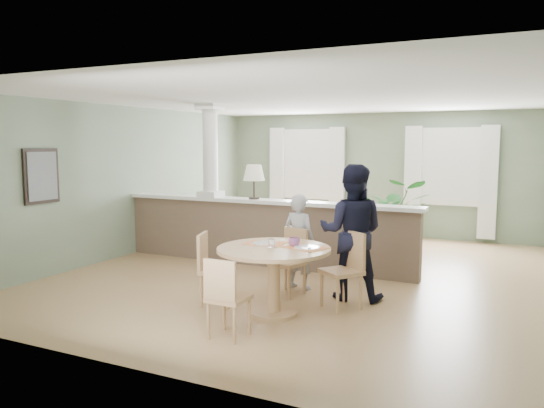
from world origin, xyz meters
The scene contains 12 objects.
ground centered at (0.00, 0.00, 0.00)m, with size 8.00×8.00×0.00m, color tan.
room_shell centered at (-0.03, 0.63, 1.81)m, with size 7.02×8.02×2.71m.
pony_wall centered at (-0.99, 0.20, 0.71)m, with size 5.32×0.38×2.70m.
sofa centered at (-0.94, 1.75, 0.41)m, with size 2.80×1.10×0.82m, color #9A6C54.
houseplant centered at (0.86, 2.25, 0.70)m, with size 1.26×1.09×1.40m, color #2C6E2D.
dining_table centered at (0.40, -2.05, 0.65)m, with size 1.34×1.34×0.92m.
chair_far_boy centered at (0.21, -1.13, 0.49)m, with size 0.49×0.49×0.89m.
chair_far_man centered at (1.08, -1.41, 0.52)m, with size 0.60×0.60×0.95m.
chair_near centered at (0.28, -2.99, 0.48)m, with size 0.39×0.39×0.86m.
chair_side centered at (-0.49, -2.03, 0.50)m, with size 0.52×0.52×0.91m.
child_person centered at (0.22, -0.86, 0.67)m, with size 0.49×0.32×1.34m, color #9B9BA0.
man_person centered at (1.02, -1.03, 0.89)m, with size 0.86×0.67×1.77m, color black.
Camera 1 is at (3.03, -7.60, 2.03)m, focal length 35.00 mm.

